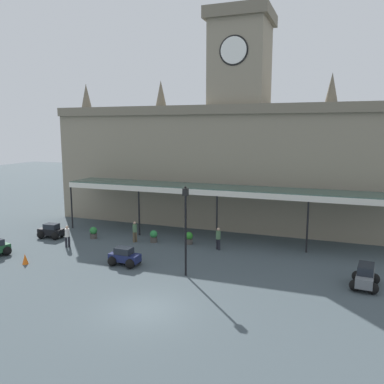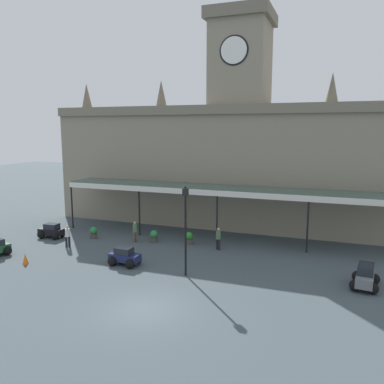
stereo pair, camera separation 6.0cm
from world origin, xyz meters
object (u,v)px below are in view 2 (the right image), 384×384
object	(u,v)px
car_navy_sedan	(125,258)
traffic_cone	(25,259)
car_grey_estate	(365,278)
car_black_sedan	(52,232)
planter_near_kerb	(189,238)
planter_forecourt_centre	(154,236)
victorian_lamppost	(186,221)
pedestrian_beside_cars	(68,235)
pedestrian_near_entrance	(135,231)
pedestrian_crossing_forecourt	(218,238)
planter_by_canopy	(94,232)

from	to	relation	value
car_navy_sedan	traffic_cone	distance (m)	6.64
car_grey_estate	car_black_sedan	xyz separation A→B (m)	(-23.65, 2.17, -0.06)
planter_near_kerb	planter_forecourt_centre	xyz separation A→B (m)	(-2.80, -0.52, 0.00)
car_grey_estate	victorian_lamppost	world-z (taller)	victorian_lamppost
pedestrian_beside_cars	car_grey_estate	bearing A→B (deg)	-1.28
traffic_cone	planter_forecourt_centre	size ratio (longest dim) A/B	0.73
car_grey_estate	planter_forecourt_centre	world-z (taller)	car_grey_estate
pedestrian_near_entrance	victorian_lamppost	size ratio (longest dim) A/B	0.30
car_black_sedan	planter_forecourt_centre	size ratio (longest dim) A/B	2.19
car_navy_sedan	pedestrian_near_entrance	xyz separation A→B (m)	(-1.94, 4.98, 0.41)
pedestrian_beside_cars	pedestrian_near_entrance	world-z (taller)	same
pedestrian_beside_cars	pedestrian_near_entrance	distance (m)	5.10
traffic_cone	planter_forecourt_centre	world-z (taller)	planter_forecourt_centre
traffic_cone	pedestrian_crossing_forecourt	bearing A→B (deg)	34.10
car_navy_sedan	car_grey_estate	xyz separation A→B (m)	(14.63, 1.51, 0.06)
pedestrian_near_entrance	traffic_cone	distance (m)	8.36
pedestrian_beside_cars	planter_near_kerb	bearing A→B (deg)	25.62
car_black_sedan	traffic_cone	world-z (taller)	car_black_sedan
planter_forecourt_centre	planter_near_kerb	bearing A→B (deg)	10.54
car_navy_sedan	planter_by_canopy	xyz separation A→B (m)	(-5.64, 4.73, -0.01)
victorian_lamppost	pedestrian_near_entrance	bearing A→B (deg)	140.25
car_grey_estate	pedestrian_beside_cars	world-z (taller)	pedestrian_beside_cars
traffic_cone	planter_by_canopy	xyz separation A→B (m)	(0.64, 6.88, 0.14)
pedestrian_near_entrance	traffic_cone	bearing A→B (deg)	-121.32
pedestrian_crossing_forecourt	planter_by_canopy	size ratio (longest dim) A/B	1.74
car_navy_sedan	planter_forecourt_centre	world-z (taller)	car_navy_sedan
victorian_lamppost	car_grey_estate	bearing A→B (deg)	10.30
pedestrian_near_entrance	planter_forecourt_centre	bearing A→B (deg)	18.31
car_black_sedan	pedestrian_beside_cars	size ratio (longest dim) A/B	1.26
car_navy_sedan	car_black_sedan	bearing A→B (deg)	157.78
car_black_sedan	planter_forecourt_centre	xyz separation A→B (m)	(8.48, 1.76, -0.01)
car_navy_sedan	traffic_cone	size ratio (longest dim) A/B	2.96
planter_forecourt_centre	victorian_lamppost	bearing A→B (deg)	-49.25
car_navy_sedan	planter_near_kerb	size ratio (longest dim) A/B	2.17
planter_near_kerb	planter_by_canopy	xyz separation A→B (m)	(-7.91, -1.24, 0.00)
pedestrian_crossing_forecourt	planter_near_kerb	distance (m)	2.65
car_navy_sedan	planter_forecourt_centre	xyz separation A→B (m)	(-0.53, 5.45, -0.01)
car_black_sedan	pedestrian_beside_cars	bearing A→B (deg)	-30.10
planter_near_kerb	car_grey_estate	bearing A→B (deg)	-19.83
car_grey_estate	traffic_cone	distance (m)	21.24
pedestrian_near_entrance	planter_near_kerb	size ratio (longest dim) A/B	1.74
planter_near_kerb	planter_forecourt_centre	distance (m)	2.85
car_grey_estate	planter_by_canopy	size ratio (longest dim) A/B	2.44
victorian_lamppost	traffic_cone	xyz separation A→B (m)	(-10.74, -1.81, -3.04)
car_navy_sedan	car_black_sedan	distance (m)	9.74
pedestrian_crossing_forecourt	planter_near_kerb	world-z (taller)	pedestrian_crossing_forecourt
pedestrian_near_entrance	planter_near_kerb	xyz separation A→B (m)	(4.21, 0.99, -0.42)
pedestrian_crossing_forecourt	planter_near_kerb	xyz separation A→B (m)	(-2.54, 0.60, -0.42)
pedestrian_near_entrance	traffic_cone	world-z (taller)	pedestrian_near_entrance
planter_forecourt_centre	planter_by_canopy	bearing A→B (deg)	-172.02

